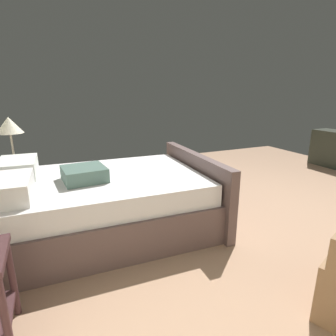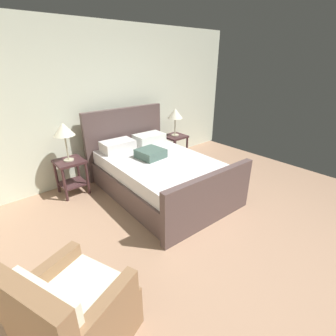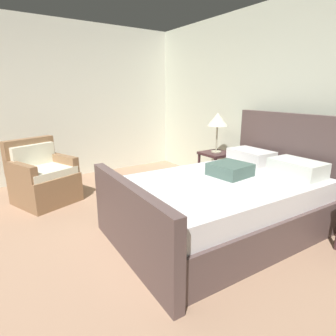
% 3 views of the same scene
% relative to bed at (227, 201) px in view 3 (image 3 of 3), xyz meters
% --- Properties ---
extents(ground_plane, '(6.04, 6.49, 0.02)m').
position_rel_bed_xyz_m(ground_plane, '(-0.12, -1.98, -0.36)').
color(ground_plane, '#A47E63').
extents(wall_back, '(6.16, 0.12, 2.72)m').
position_rel_bed_xyz_m(wall_back, '(-0.12, 1.32, 1.01)').
color(wall_back, silver).
rests_on(wall_back, ground).
extents(bed, '(1.72, 2.41, 1.29)m').
position_rel_bed_xyz_m(bed, '(0.00, 0.00, 0.00)').
color(bed, brown).
rests_on(bed, ground).
extents(nightstand_left, '(0.44, 0.44, 0.60)m').
position_rel_bed_xyz_m(nightstand_left, '(-1.13, 0.91, 0.05)').
color(nightstand_left, '#3F2527').
rests_on(nightstand_left, ground).
extents(table_lamp_left, '(0.32, 0.32, 0.62)m').
position_rel_bed_xyz_m(table_lamp_left, '(-1.13, 0.91, 0.75)').
color(table_lamp_left, '#B7B293').
rests_on(table_lamp_left, nightstand_left).
extents(armchair, '(0.94, 0.93, 0.90)m').
position_rel_bed_xyz_m(armchair, '(-2.08, -1.55, -0.01)').
color(armchair, '#8B6645').
rests_on(armchair, ground).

